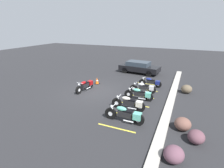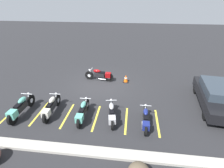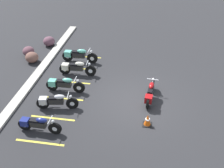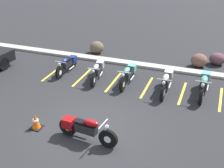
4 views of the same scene
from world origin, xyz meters
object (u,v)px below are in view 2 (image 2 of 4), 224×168
Objects in this scene: traffic_cone at (126,79)px; parked_bike_1 at (112,113)px; parked_bike_2 at (83,112)px; parked_bike_3 at (51,107)px; motorcycle_maroon_featured at (100,75)px; parked_bike_4 at (20,108)px; car_black at (217,96)px; parked_bike_0 at (145,119)px.

parked_bike_1 is at bearing 83.84° from traffic_cone.
parked_bike_3 is at bearing 83.50° from parked_bike_2.
parked_bike_2 is 3.67× the size of traffic_cone.
motorcycle_maroon_featured is 1.02× the size of parked_bike_2.
car_black is at bearing -77.42° from parked_bike_4.
parked_bike_3 is at bearing 78.75° from parked_bike_1.
car_black is at bearing -60.36° from parked_bike_0.
parked_bike_0 is 4.57m from car_black.
parked_bike_0 is 4.79m from traffic_cone.
motorcycle_maroon_featured is 4.71m from parked_bike_3.
traffic_cone is (1.17, -4.64, -0.14)m from parked_bike_0.
parked_bike_3 is 0.48× the size of car_black.
motorcycle_maroon_featured is at bearing 8.03° from parked_bike_1.
parked_bike_4 reaches higher than parked_bike_1.
parked_bike_0 is 1.66m from parked_bike_1.
car_black is (-7.10, -2.04, 0.24)m from parked_bike_2.
motorcycle_maroon_featured reaches higher than parked_bike_0.
parked_bike_0 is at bearing -54.69° from car_black.
parked_bike_1 is 4.45m from traffic_cone.
parked_bike_3 is (3.20, -0.11, 0.03)m from parked_bike_1.
car_black is at bearing -74.65° from parked_bike_2.
car_black reaches higher than parked_bike_4.
parked_bike_0 is 6.36m from parked_bike_4.
car_black is at bearing -80.01° from parked_bike_1.
motorcycle_maroon_featured is 1.87m from traffic_cone.
traffic_cone is (5.17, -2.45, -0.41)m from car_black.
car_black is (-10.36, -2.14, 0.20)m from parked_bike_4.
motorcycle_maroon_featured reaches higher than parked_bike_2.
parked_bike_2 is at bearing -67.36° from car_black.
car_black is 5.74m from traffic_cone.
parked_bike_2 is 0.47× the size of car_black.
car_black is 7.87× the size of traffic_cone.
parked_bike_1 is at bearing -64.12° from car_black.
parked_bike_1 reaches higher than traffic_cone.
parked_bike_4 is (1.52, 0.28, 0.02)m from parked_bike_3.
parked_bike_4 is at bearing 82.83° from parked_bike_1.
parked_bike_3 reaches higher than parked_bike_0.
motorcycle_maroon_featured is at bearing -1.54° from parked_bike_2.
parked_bike_3 reaches higher than traffic_cone.
parked_bike_2 reaches higher than traffic_cone.
traffic_cone is (-0.48, -4.43, -0.16)m from parked_bike_1.
parked_bike_0 is at bearing 104.10° from traffic_cone.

